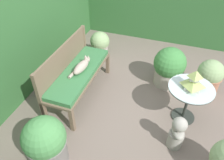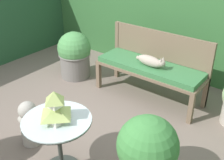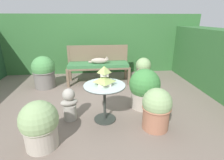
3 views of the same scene
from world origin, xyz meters
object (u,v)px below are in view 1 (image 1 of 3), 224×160
patio_table (189,95)px  potted_plant_table_near (169,67)px  garden_bench (79,74)px  cat (81,66)px  potted_plant_patio_mid (100,45)px  garden_bust (177,133)px  potted_plant_hedge_corner (209,77)px  pagoda_birdhouse (194,81)px  potted_plant_path_edge (46,143)px

patio_table → potted_plant_table_near: bearing=26.6°
garden_bench → cat: size_ratio=3.08×
potted_plant_patio_mid → potted_plant_table_near: size_ratio=0.82×
garden_bust → potted_plant_table_near: 1.37m
potted_plant_hedge_corner → pagoda_birdhouse: bearing=157.7°
potted_plant_path_edge → potted_plant_patio_mid: bearing=6.5°
potted_plant_path_edge → potted_plant_hedge_corner: bearing=-42.0°
potted_plant_table_near → potted_plant_hedge_corner: bearing=-90.6°
potted_plant_path_edge → garden_bust: bearing=-62.7°
potted_plant_hedge_corner → potted_plant_table_near: potted_plant_table_near is taller
garden_bench → potted_plant_patio_mid: potted_plant_patio_mid is taller
garden_bust → potted_plant_path_edge: bearing=101.5°
cat → potted_plant_path_edge: bearing=-168.5°
garden_bench → patio_table: patio_table is taller
garden_bench → garden_bust: (-0.52, -1.69, -0.17)m
cat → potted_plant_patio_mid: bearing=13.2°
pagoda_birdhouse → potted_plant_patio_mid: pagoda_birdhouse is taller
cat → garden_bust: bearing=-102.9°
patio_table → potted_plant_hedge_corner: potted_plant_hedge_corner is taller
garden_bust → garden_bench: bearing=57.1°
potted_plant_path_edge → potted_plant_hedge_corner: 2.82m
potted_plant_table_near → potted_plant_path_edge: bearing=150.3°
potted_plant_path_edge → potted_plant_hedge_corner: (2.10, -1.89, -0.05)m
pagoda_birdhouse → potted_plant_hedge_corner: pagoda_birdhouse is taller
garden_bust → potted_plant_table_near: size_ratio=0.74×
cat → potted_plant_patio_mid: (1.16, 0.15, -0.27)m
garden_bench → patio_table: (0.05, -1.76, 0.04)m
pagoda_birdhouse → potted_plant_table_near: size_ratio=0.41×
pagoda_birdhouse → garden_bust: pagoda_birdhouse is taller
garden_bench → pagoda_birdhouse: pagoda_birdhouse is taller
patio_table → potted_plant_patio_mid: bearing=58.5°
cat → pagoda_birdhouse: 1.72m
potted_plant_patio_mid → potted_plant_hedge_corner: bearing=-100.3°
pagoda_birdhouse → potted_plant_hedge_corner: bearing=-22.3°
garden_bust → potted_plant_table_near: potted_plant_table_near is taller
garden_bench → pagoda_birdhouse: bearing=-88.4°
pagoda_birdhouse → potted_plant_path_edge: (-1.35, 1.58, -0.36)m
garden_bench → pagoda_birdhouse: 1.79m
cat → garden_bust: (-0.55, -1.64, -0.32)m
potted_plant_hedge_corner → potted_plant_path_edge: bearing=138.0°
cat → pagoda_birdhouse: size_ratio=1.67×
garden_bench → patio_table: bearing=-88.4°
pagoda_birdhouse → potted_plant_patio_mid: (1.14, 1.86, -0.43)m
cat → potted_plant_patio_mid: 1.20m
cat → potted_plant_table_near: (0.77, -1.33, -0.22)m
pagoda_birdhouse → potted_plant_patio_mid: size_ratio=0.50×
patio_table → potted_plant_patio_mid: 2.19m
potted_plant_hedge_corner → potted_plant_table_near: size_ratio=0.88×
pagoda_birdhouse → potted_plant_patio_mid: 2.23m
cat → potted_plant_path_edge: (-1.33, -0.13, -0.21)m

